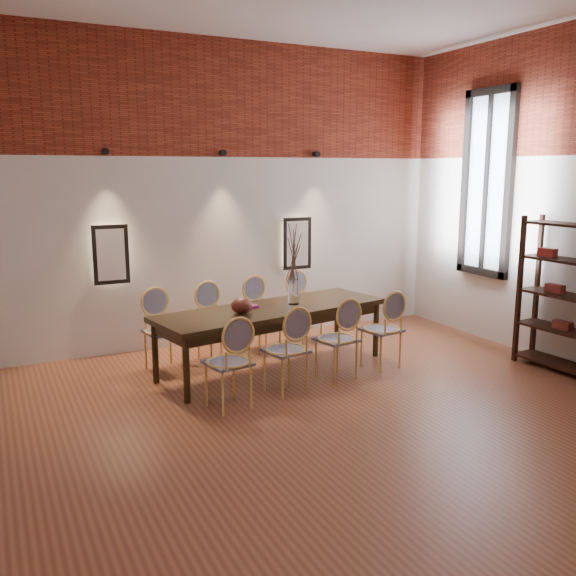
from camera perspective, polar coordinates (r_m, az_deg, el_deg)
name	(u,v)px	position (r m, az deg, el deg)	size (l,w,h in m)	color
floor	(344,441)	(5.55, 5.27, -14.06)	(7.00, 7.00, 0.02)	brown
wall_back	(206,195)	(8.26, -7.68, 8.59)	(7.00, 0.10, 4.00)	silver
brick_band_back	(205,97)	(8.23, -7.75, 17.30)	(7.00, 0.02, 1.50)	maroon
niche_left	(110,254)	(7.89, -16.28, 3.04)	(0.36, 0.06, 0.66)	#FFEAC6
niche_right	(296,243)	(8.73, 0.77, 4.21)	(0.36, 0.06, 0.66)	#FFEAC6
spot_fixture_left	(105,151)	(7.80, -16.74, 12.14)	(0.08, 0.08, 0.10)	black
spot_fixture_mid	(223,153)	(8.20, -6.12, 12.46)	(0.08, 0.08, 0.10)	black
spot_fixture_right	(316,154)	(8.79, 2.66, 12.41)	(0.08, 0.08, 0.10)	black
window_glass	(488,184)	(8.76, 18.17, 9.27)	(0.02, 0.78, 2.38)	silver
window_frame	(486,184)	(8.75, 18.08, 9.27)	(0.08, 0.90, 2.50)	black
window_mullion	(486,184)	(8.75, 18.08, 9.27)	(0.06, 0.06, 2.40)	black
dining_table	(273,338)	(7.23, -1.42, -4.71)	(2.82, 0.91, 0.75)	#322310
chair_near_a	(228,363)	(6.07, -5.63, -6.95)	(0.44, 0.44, 0.94)	#E9BF62
chair_near_b	(286,350)	(6.44, -0.22, -5.83)	(0.44, 0.44, 0.94)	#E9BF62
chair_near_c	(336,339)	(6.86, 4.55, -4.79)	(0.44, 0.44, 0.94)	#E9BF62
chair_near_d	(381,329)	(7.33, 8.72, -3.85)	(0.44, 0.44, 0.94)	#E9BF62
chair_far_a	(163,331)	(7.31, -11.59, -3.99)	(0.44, 0.44, 0.94)	#E9BF62
chair_far_b	(216,322)	(7.63, -6.78, -3.22)	(0.44, 0.44, 0.94)	#E9BF62
chair_far_c	(263,315)	(7.99, -2.39, -2.50)	(0.44, 0.44, 0.94)	#E9BF62
chair_far_d	(305,307)	(8.39, 1.60, -1.82)	(0.44, 0.44, 0.94)	#E9BF62
vase	(293,292)	(7.28, 0.51, -0.35)	(0.14, 0.14, 0.30)	silver
dried_branches	(293,254)	(7.21, 0.51, 3.16)	(0.50, 0.50, 0.70)	#4D352C
bowl	(242,306)	(6.83, -4.35, -1.66)	(0.24, 0.24, 0.18)	#5A2318
book	(245,307)	(7.12, -4.01, -1.76)	(0.26, 0.18, 0.03)	#94216F
shelving_rack	(562,295)	(7.77, 24.23, -0.60)	(0.38, 1.00, 1.80)	black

